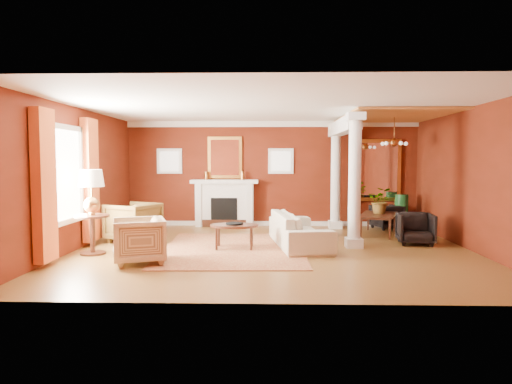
{
  "coord_description": "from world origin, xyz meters",
  "views": [
    {
      "loc": [
        -0.08,
        -9.18,
        1.83
      ],
      "look_at": [
        -0.35,
        0.47,
        1.15
      ],
      "focal_mm": 32.0,
      "sensor_mm": 36.0,
      "label": 1
    }
  ],
  "objects_px": {
    "dining_table": "(380,218)",
    "armchair_leopard": "(133,220)",
    "coffee_table": "(234,227)",
    "sofa": "(299,224)",
    "side_table": "(92,196)",
    "armchair_stripe": "(139,238)"
  },
  "relations": [
    {
      "from": "coffee_table",
      "to": "dining_table",
      "type": "distance_m",
      "value": 3.91
    },
    {
      "from": "sofa",
      "to": "armchair_leopard",
      "type": "relative_size",
      "value": 2.48
    },
    {
      "from": "coffee_table",
      "to": "armchair_leopard",
      "type": "bearing_deg",
      "value": 162.57
    },
    {
      "from": "dining_table",
      "to": "armchair_leopard",
      "type": "bearing_deg",
      "value": 121.07
    },
    {
      "from": "coffee_table",
      "to": "dining_table",
      "type": "relative_size",
      "value": 0.69
    },
    {
      "from": "sofa",
      "to": "dining_table",
      "type": "distance_m",
      "value": 2.58
    },
    {
      "from": "side_table",
      "to": "dining_table",
      "type": "distance_m",
      "value": 6.67
    },
    {
      "from": "armchair_stripe",
      "to": "coffee_table",
      "type": "bearing_deg",
      "value": 112.12
    },
    {
      "from": "armchair_stripe",
      "to": "side_table",
      "type": "height_order",
      "value": "side_table"
    },
    {
      "from": "sofa",
      "to": "armchair_stripe",
      "type": "height_order",
      "value": "sofa"
    },
    {
      "from": "armchair_stripe",
      "to": "dining_table",
      "type": "bearing_deg",
      "value": 104.47
    },
    {
      "from": "coffee_table",
      "to": "armchair_stripe",
      "type": "bearing_deg",
      "value": -139.48
    },
    {
      "from": "coffee_table",
      "to": "side_table",
      "type": "height_order",
      "value": "side_table"
    },
    {
      "from": "sofa",
      "to": "side_table",
      "type": "distance_m",
      "value": 4.24
    },
    {
      "from": "side_table",
      "to": "armchair_stripe",
      "type": "bearing_deg",
      "value": -33.59
    },
    {
      "from": "sofa",
      "to": "armchair_leopard",
      "type": "bearing_deg",
      "value": 75.78
    },
    {
      "from": "armchair_stripe",
      "to": "coffee_table",
      "type": "distance_m",
      "value": 2.1
    },
    {
      "from": "sofa",
      "to": "armchair_leopard",
      "type": "height_order",
      "value": "armchair_leopard"
    },
    {
      "from": "armchair_leopard",
      "to": "side_table",
      "type": "bearing_deg",
      "value": 8.94
    },
    {
      "from": "side_table",
      "to": "dining_table",
      "type": "height_order",
      "value": "side_table"
    },
    {
      "from": "sofa",
      "to": "coffee_table",
      "type": "distance_m",
      "value": 1.4
    },
    {
      "from": "sofa",
      "to": "side_table",
      "type": "height_order",
      "value": "side_table"
    }
  ]
}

